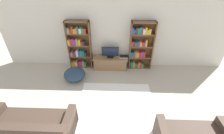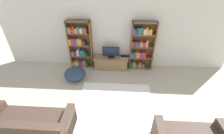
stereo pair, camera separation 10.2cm
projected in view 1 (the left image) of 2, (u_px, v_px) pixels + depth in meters
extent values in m
cube|color=silver|center=(114.00, 35.00, 5.69)|extent=(8.80, 0.06, 2.60)
cube|color=brown|center=(69.00, 45.00, 5.78)|extent=(0.04, 0.30, 1.88)
cube|color=brown|center=(91.00, 46.00, 5.75)|extent=(0.04, 0.30, 1.88)
cube|color=brown|center=(80.00, 44.00, 5.87)|extent=(0.89, 0.04, 1.88)
cube|color=brown|center=(76.00, 21.00, 5.26)|extent=(0.89, 0.30, 0.04)
cube|color=brown|center=(82.00, 65.00, 6.27)|extent=(0.85, 0.30, 0.04)
cube|color=orange|center=(73.00, 63.00, 6.21)|extent=(0.08, 0.24, 0.17)
cube|color=#9E9333|center=(75.00, 63.00, 6.19)|extent=(0.08, 0.24, 0.22)
cube|color=silver|center=(77.00, 63.00, 6.20)|extent=(0.06, 0.24, 0.19)
cube|color=#B72D28|center=(78.00, 63.00, 6.19)|extent=(0.05, 0.24, 0.22)
cube|color=#B72D28|center=(79.00, 63.00, 6.19)|extent=(0.04, 0.24, 0.21)
cube|color=#7F338C|center=(81.00, 63.00, 6.19)|extent=(0.05, 0.24, 0.22)
cube|color=#7F338C|center=(82.00, 63.00, 6.18)|extent=(0.06, 0.24, 0.23)
cube|color=#9E9333|center=(84.00, 63.00, 6.18)|extent=(0.07, 0.24, 0.23)
cube|color=#2D7F47|center=(86.00, 63.00, 6.19)|extent=(0.08, 0.24, 0.19)
cube|color=brown|center=(81.00, 56.00, 6.01)|extent=(0.85, 0.30, 0.04)
cube|color=#234C99|center=(71.00, 53.00, 5.95)|extent=(0.05, 0.24, 0.17)
cube|color=orange|center=(72.00, 53.00, 5.95)|extent=(0.05, 0.24, 0.18)
cube|color=brown|center=(74.00, 54.00, 5.95)|extent=(0.07, 0.24, 0.16)
cube|color=#7F338C|center=(76.00, 53.00, 5.94)|extent=(0.06, 0.24, 0.20)
cube|color=silver|center=(78.00, 53.00, 5.92)|extent=(0.08, 0.24, 0.26)
cube|color=#234C99|center=(79.00, 53.00, 5.92)|extent=(0.06, 0.24, 0.24)
cube|color=#2D7F47|center=(81.00, 53.00, 5.92)|extent=(0.08, 0.24, 0.24)
cube|color=#196B75|center=(83.00, 53.00, 5.92)|extent=(0.08, 0.24, 0.24)
cube|color=#333338|center=(86.00, 54.00, 5.94)|extent=(0.08, 0.24, 0.17)
cube|color=brown|center=(80.00, 45.00, 5.75)|extent=(0.85, 0.30, 0.04)
cube|color=gold|center=(69.00, 42.00, 5.68)|extent=(0.07, 0.24, 0.22)
cube|color=#B72D28|center=(71.00, 41.00, 5.67)|extent=(0.07, 0.24, 0.25)
cube|color=#7F338C|center=(74.00, 42.00, 5.67)|extent=(0.08, 0.24, 0.25)
cube|color=#7F338C|center=(76.00, 42.00, 5.67)|extent=(0.06, 0.24, 0.23)
cube|color=#9E9333|center=(77.00, 42.00, 5.66)|extent=(0.08, 0.24, 0.25)
cube|color=gold|center=(80.00, 42.00, 5.67)|extent=(0.08, 0.24, 0.22)
cube|color=#B72D28|center=(82.00, 43.00, 5.68)|extent=(0.06, 0.24, 0.17)
cube|color=#333338|center=(84.00, 43.00, 5.68)|extent=(0.08, 0.24, 0.16)
cube|color=brown|center=(78.00, 33.00, 5.50)|extent=(0.85, 0.30, 0.04)
cube|color=#196B75|center=(67.00, 30.00, 5.42)|extent=(0.05, 0.24, 0.22)
cube|color=orange|center=(69.00, 30.00, 5.43)|extent=(0.07, 0.24, 0.20)
cube|color=#B72D28|center=(71.00, 30.00, 5.43)|extent=(0.06, 0.24, 0.17)
cube|color=brown|center=(73.00, 29.00, 5.41)|extent=(0.06, 0.24, 0.26)
cube|color=orange|center=(75.00, 31.00, 5.43)|extent=(0.08, 0.24, 0.17)
cube|color=orange|center=(77.00, 30.00, 5.42)|extent=(0.04, 0.24, 0.20)
cube|color=#196B75|center=(78.00, 29.00, 5.40)|extent=(0.05, 0.24, 0.25)
cube|color=silver|center=(80.00, 30.00, 5.42)|extent=(0.08, 0.24, 0.18)
cube|color=#2D7F47|center=(83.00, 30.00, 5.41)|extent=(0.08, 0.24, 0.20)
cube|color=#B72D28|center=(85.00, 30.00, 5.41)|extent=(0.08, 0.24, 0.19)
cube|color=brown|center=(130.00, 46.00, 5.71)|extent=(0.04, 0.30, 1.88)
cube|color=brown|center=(153.00, 46.00, 5.68)|extent=(0.04, 0.30, 1.88)
cube|color=brown|center=(141.00, 45.00, 5.80)|extent=(0.89, 0.04, 1.88)
cube|color=brown|center=(144.00, 22.00, 5.19)|extent=(0.89, 0.30, 0.04)
cube|color=brown|center=(139.00, 67.00, 6.20)|extent=(0.85, 0.30, 0.04)
cube|color=#333338|center=(130.00, 64.00, 6.12)|extent=(0.06, 0.24, 0.24)
cube|color=#2D7F47|center=(132.00, 64.00, 6.11)|extent=(0.08, 0.24, 0.26)
cube|color=orange|center=(134.00, 64.00, 6.12)|extent=(0.06, 0.24, 0.23)
cube|color=#196B75|center=(135.00, 65.00, 6.13)|extent=(0.04, 0.24, 0.18)
cube|color=brown|center=(137.00, 65.00, 6.13)|extent=(0.08, 0.24, 0.18)
cube|color=#9E9333|center=(139.00, 64.00, 6.11)|extent=(0.05, 0.24, 0.23)
cube|color=#B72D28|center=(140.00, 64.00, 6.11)|extent=(0.05, 0.24, 0.25)
cube|color=#B72D28|center=(141.00, 64.00, 6.12)|extent=(0.04, 0.24, 0.19)
cube|color=#2D7F47|center=(142.00, 65.00, 6.13)|extent=(0.07, 0.24, 0.17)
cube|color=brown|center=(140.00, 57.00, 5.94)|extent=(0.85, 0.30, 0.04)
cube|color=#196B75|center=(131.00, 54.00, 5.87)|extent=(0.04, 0.24, 0.21)
cube|color=#234C99|center=(132.00, 54.00, 5.87)|extent=(0.08, 0.24, 0.21)
cube|color=brown|center=(134.00, 54.00, 5.86)|extent=(0.06, 0.24, 0.24)
cube|color=#9E9333|center=(136.00, 54.00, 5.86)|extent=(0.06, 0.24, 0.23)
cube|color=orange|center=(138.00, 54.00, 5.86)|extent=(0.07, 0.24, 0.22)
cube|color=#B72D28|center=(140.00, 54.00, 5.86)|extent=(0.07, 0.24, 0.21)
cube|color=#7F338C|center=(142.00, 54.00, 5.85)|extent=(0.07, 0.24, 0.24)
cube|color=#B72D28|center=(144.00, 54.00, 5.85)|extent=(0.08, 0.24, 0.23)
cube|color=brown|center=(141.00, 46.00, 5.68)|extent=(0.85, 0.30, 0.04)
cube|color=#B72D28|center=(132.00, 43.00, 5.62)|extent=(0.08, 0.24, 0.18)
cube|color=#333338|center=(134.00, 43.00, 5.62)|extent=(0.07, 0.24, 0.19)
cube|color=brown|center=(136.00, 43.00, 5.62)|extent=(0.07, 0.24, 0.16)
cube|color=#234C99|center=(138.00, 43.00, 5.61)|extent=(0.07, 0.24, 0.19)
cube|color=orange|center=(141.00, 43.00, 5.61)|extent=(0.08, 0.24, 0.18)
cube|color=#B72D28|center=(143.00, 44.00, 5.61)|extent=(0.06, 0.24, 0.17)
cube|color=#7F338C|center=(144.00, 44.00, 5.61)|extent=(0.05, 0.24, 0.17)
cube|color=gold|center=(146.00, 43.00, 5.59)|extent=(0.06, 0.24, 0.25)
cube|color=brown|center=(143.00, 34.00, 5.43)|extent=(0.85, 0.30, 0.04)
cube|color=#234C99|center=(133.00, 30.00, 5.35)|extent=(0.07, 0.24, 0.23)
cube|color=#7F338C|center=(135.00, 31.00, 5.36)|extent=(0.04, 0.24, 0.18)
cube|color=#333338|center=(136.00, 30.00, 5.34)|extent=(0.07, 0.24, 0.24)
cube|color=#2D7F47|center=(139.00, 31.00, 5.35)|extent=(0.07, 0.24, 0.22)
cube|color=#196B75|center=(141.00, 30.00, 5.33)|extent=(0.06, 0.24, 0.26)
cube|color=#B72D28|center=(142.00, 30.00, 5.34)|extent=(0.04, 0.24, 0.24)
cube|color=silver|center=(144.00, 31.00, 5.35)|extent=(0.08, 0.24, 0.20)
cube|color=gold|center=(146.00, 30.00, 5.33)|extent=(0.06, 0.24, 0.25)
cube|color=gold|center=(148.00, 32.00, 5.35)|extent=(0.05, 0.24, 0.16)
cube|color=gold|center=(150.00, 31.00, 5.34)|extent=(0.08, 0.24, 0.20)
cube|color=#8E6B47|center=(110.00, 63.00, 6.03)|extent=(1.28, 0.46, 0.46)
cube|color=#8E6B47|center=(110.00, 58.00, 5.90)|extent=(1.36, 0.49, 0.04)
cube|color=black|center=(110.00, 57.00, 5.88)|extent=(0.24, 0.16, 0.03)
cylinder|color=black|center=(110.00, 56.00, 5.86)|extent=(0.04, 0.04, 0.05)
cube|color=black|center=(110.00, 51.00, 5.74)|extent=(0.65, 0.04, 0.37)
cube|color=black|center=(110.00, 52.00, 5.73)|extent=(0.61, 0.00, 0.33)
cube|color=silver|center=(124.00, 56.00, 5.92)|extent=(0.34, 0.25, 0.02)
cube|color=black|center=(124.00, 56.00, 5.92)|extent=(0.33, 0.24, 0.00)
cube|color=white|center=(116.00, 105.00, 4.45)|extent=(2.26, 2.00, 0.02)
cube|color=#423328|center=(32.00, 129.00, 3.57)|extent=(1.98, 0.92, 0.41)
cube|color=#423328|center=(18.00, 133.00, 3.04)|extent=(1.98, 0.18, 0.41)
cube|color=#423328|center=(69.00, 128.00, 3.49)|extent=(0.18, 0.92, 0.59)
ellipsoid|color=#23384C|center=(75.00, 74.00, 5.38)|extent=(0.76, 0.76, 0.45)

